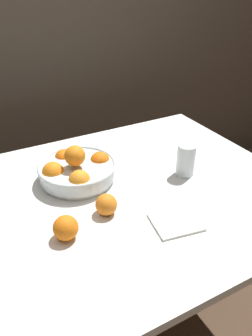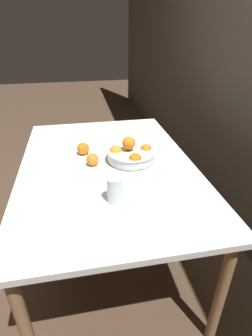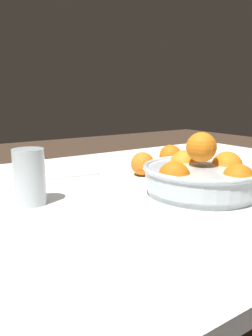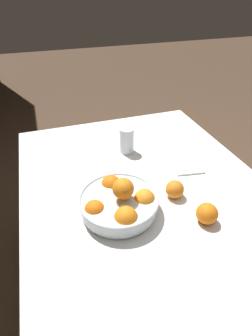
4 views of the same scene
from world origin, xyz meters
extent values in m
cube|color=white|center=(0.00, 0.00, 0.69)|extent=(1.41, 0.96, 0.03)
cylinder|color=#936B47|center=(-0.65, -0.42, 0.34)|extent=(0.05, 0.05, 0.67)
cylinder|color=silver|center=(-0.01, 0.14, 0.71)|extent=(0.26, 0.26, 0.02)
cylinder|color=silver|center=(-0.01, 0.14, 0.74)|extent=(0.27, 0.27, 0.05)
torus|color=silver|center=(-0.01, 0.14, 0.77)|extent=(0.28, 0.28, 0.01)
sphere|color=orange|center=(0.08, 0.14, 0.76)|extent=(0.07, 0.07, 0.07)
sphere|color=orange|center=(-0.03, 0.23, 0.76)|extent=(0.07, 0.07, 0.07)
sphere|color=orange|center=(-0.10, 0.14, 0.76)|extent=(0.08, 0.08, 0.08)
sphere|color=orange|center=(-0.03, 0.06, 0.76)|extent=(0.08, 0.08, 0.08)
sphere|color=orange|center=(-0.02, 0.13, 0.81)|extent=(0.07, 0.07, 0.07)
cylinder|color=#F4A314|center=(0.36, -0.01, 0.75)|extent=(0.06, 0.06, 0.09)
cylinder|color=silver|center=(0.36, -0.01, 0.77)|extent=(0.07, 0.07, 0.12)
sphere|color=orange|center=(0.00, -0.08, 0.74)|extent=(0.07, 0.07, 0.07)
sphere|color=orange|center=(-0.15, -0.13, 0.74)|extent=(0.07, 0.07, 0.07)
cube|color=white|center=(0.16, -0.22, 0.71)|extent=(0.16, 0.14, 0.01)
camera|label=1|loc=(-0.33, -0.82, 1.37)|focal=35.00mm
camera|label=2|loc=(1.30, -0.14, 1.41)|focal=28.00mm
camera|label=3|loc=(0.57, 0.67, 0.94)|focal=35.00mm
camera|label=4|loc=(-0.65, 0.33, 1.38)|focal=28.00mm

